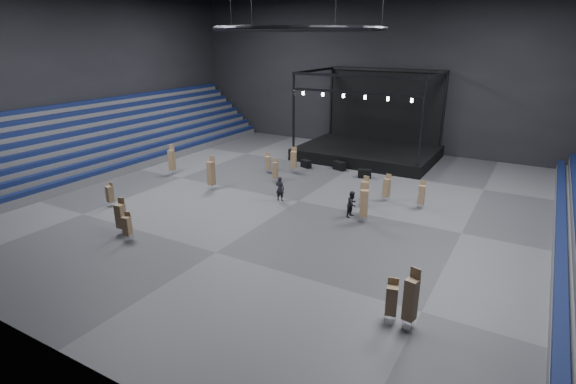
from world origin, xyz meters
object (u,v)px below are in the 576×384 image
Objects in this scene: flight_case_right at (365,174)px; chair_stack_11 at (127,225)px; chair_stack_3 at (411,298)px; chair_stack_7 at (387,187)px; chair_stack_4 at (365,190)px; flight_case_mid at (339,166)px; chair_stack_8 at (268,162)px; chair_stack_2 at (364,202)px; chair_stack_6 at (172,160)px; chair_stack_12 at (392,299)px; chair_stack_13 at (121,215)px; stage at (370,144)px; man_center at (280,189)px; crew_member at (352,204)px; chair_stack_0 at (211,173)px; flight_case_left at (306,164)px; chair_stack_5 at (422,194)px; chair_stack_10 at (294,159)px; chair_stack_9 at (110,194)px; chair_stack_1 at (275,170)px.

chair_stack_11 is at bearing -112.08° from flight_case_right.
chair_stack_7 is at bearing 124.88° from chair_stack_3.
chair_stack_3 reaches higher than chair_stack_4.
flight_case_mid is 0.66× the size of chair_stack_8.
chair_stack_6 is at bearing 150.58° from chair_stack_2.
chair_stack_11 is 17.43m from chair_stack_12.
chair_stack_13 is at bearing 164.83° from chair_stack_12.
stage is 6.36× the size of chair_stack_7.
flight_case_mid is at bearing 134.00° from chair_stack_3.
crew_member is (6.29, -0.27, -0.03)m from man_center.
chair_stack_6 is at bearing 167.74° from chair_stack_3.
man_center is at bearing 5.67° from chair_stack_0.
flight_case_mid is 0.64× the size of crew_member.
chair_stack_5 reaches higher than flight_case_left.
chair_stack_5 is (12.93, -5.66, 0.77)m from flight_case_left.
chair_stack_10 is (-3.47, -3.08, 0.90)m from flight_case_mid.
chair_stack_6 is 9.04m from chair_stack_9.
stage reaches higher than chair_stack_6.
chair_stack_11 is at bearing 62.22° from man_center.
chair_stack_2 is 3.39m from chair_stack_4.
stage is at bearing 126.63° from chair_stack_3.
chair_stack_3 is (20.14, -10.83, -0.02)m from chair_stack_0.
chair_stack_5 is at bearing -34.05° from flight_case_mid.
chair_stack_12 reaches higher than flight_case_left.
chair_stack_1 is 1.11× the size of crew_member.
chair_stack_10 is (-0.20, -2.21, 0.95)m from flight_case_left.
chair_stack_1 is 11.44m from chair_stack_2.
chair_stack_0 is at bearing -136.18° from flight_case_right.
flight_case_right is 22.91m from chair_stack_3.
chair_stack_0 is 12.84m from crew_member.
chair_stack_8 is at bearing -161.17° from flight_case_right.
chair_stack_13 is (-9.50, -20.00, 0.90)m from flight_case_right.
chair_stack_13 is at bearing -115.42° from flight_case_right.
chair_stack_0 reaches higher than chair_stack_4.
flight_case_right is at bearing 23.40° from crew_member.
chair_stack_0 is 14.72m from chair_stack_7.
crew_member is (-3.92, -4.23, -0.17)m from chair_stack_5.
chair_stack_3 is at bearing -13.30° from chair_stack_12.
chair_stack_11 is (-10.92, -13.60, -0.21)m from chair_stack_4.
chair_stack_0 is 1.35× the size of chair_stack_7.
chair_stack_12 is at bearing -67.26° from chair_stack_8.
flight_case_left is 13.13m from chair_stack_6.
stage is 28.79m from chair_stack_11.
chair_stack_1 is (3.61, 4.58, -0.39)m from chair_stack_0.
flight_case_mid is at bearing 35.99° from crew_member.
chair_stack_10 is 24.46m from chair_stack_12.
flight_case_mid is 0.42× the size of chair_stack_3.
chair_stack_7 is (-0.00, 5.09, -0.34)m from chair_stack_2.
chair_stack_12 is at bearing -11.87° from chair_stack_11.
chair_stack_1 is at bearing -92.13° from flight_case_left.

